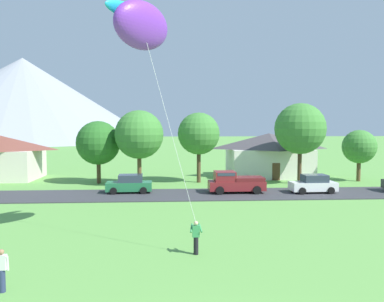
{
  "coord_description": "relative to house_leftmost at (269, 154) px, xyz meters",
  "views": [
    {
      "loc": [
        -1.67,
        -9.57,
        6.42
      ],
      "look_at": [
        0.14,
        19.77,
        4.42
      ],
      "focal_mm": 36.62,
      "sensor_mm": 36.0,
      "label": 1
    }
  ],
  "objects": [
    {
      "name": "road_strip",
      "position": [
        -10.73,
        -12.07,
        -2.72
      ],
      "size": [
        160.0,
        6.13,
        0.08
      ],
      "primitive_type": "cube",
      "color": "#38383D",
      "rests_on": "ground"
    },
    {
      "name": "mountain_west_ridge",
      "position": [
        -69.87,
        113.62,
        13.63
      ],
      "size": [
        105.3,
        105.3,
        32.79
      ],
      "primitive_type": "cone",
      "color": "#8E939E",
      "rests_on": "ground"
    },
    {
      "name": "house_leftmost",
      "position": [
        0.0,
        0.0,
        0.0
      ],
      "size": [
        10.49,
        7.1,
        5.34
      ],
      "color": "silver",
      "rests_on": "ground"
    },
    {
      "name": "tree_near_left",
      "position": [
        -8.99,
        -4.3,
        2.62
      ],
      "size": [
        4.64,
        4.64,
        7.73
      ],
      "color": "#4C3823",
      "rests_on": "ground"
    },
    {
      "name": "tree_left_of_center",
      "position": [
        -15.41,
        -6.0,
        2.58
      ],
      "size": [
        5.11,
        5.11,
        7.92
      ],
      "color": "brown",
      "rests_on": "ground"
    },
    {
      "name": "tree_right_of_center",
      "position": [
        9.15,
        -4.5,
        1.14
      ],
      "size": [
        3.77,
        3.77,
        5.81
      ],
      "color": "brown",
      "rests_on": "ground"
    },
    {
      "name": "tree_near_right",
      "position": [
        1.75,
        -6.16,
        3.19
      ],
      "size": [
        5.46,
        5.46,
        8.7
      ],
      "color": "#4C3823",
      "rests_on": "ground"
    },
    {
      "name": "tree_far_right",
      "position": [
        -19.94,
        -4.32,
        1.65
      ],
      "size": [
        4.75,
        4.75,
        6.8
      ],
      "color": "#4C3823",
      "rests_on": "ground"
    },
    {
      "name": "parked_car_white_west_end",
      "position": [
        1.12,
        -11.88,
        -1.9
      ],
      "size": [
        4.25,
        2.18,
        1.68
      ],
      "color": "white",
      "rests_on": "road_strip"
    },
    {
      "name": "parked_car_green_mid_west",
      "position": [
        -15.98,
        -10.84,
        -1.9
      ],
      "size": [
        4.25,
        2.17,
        1.68
      ],
      "color": "#237042",
      "rests_on": "road_strip"
    },
    {
      "name": "pickup_truck_maroon_east_side",
      "position": [
        -6.18,
        -11.46,
        -1.71
      ],
      "size": [
        5.21,
        2.35,
        1.99
      ],
      "color": "maroon",
      "rests_on": "road_strip"
    },
    {
      "name": "kite_flyer_with_kite",
      "position": [
        -13.76,
        -26.07,
        8.84
      ],
      "size": [
        4.96,
        4.7,
        12.97
      ],
      "color": "black",
      "rests_on": "ground"
    },
    {
      "name": "watcher_person",
      "position": [
        -18.76,
        -32.24,
        -1.89
      ],
      "size": [
        0.56,
        0.24,
        1.68
      ],
      "color": "navy",
      "rests_on": "ground"
    }
  ]
}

